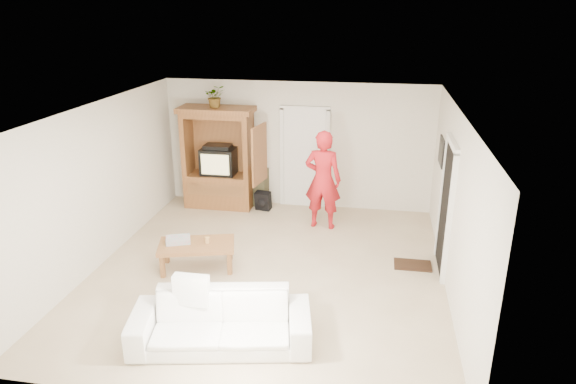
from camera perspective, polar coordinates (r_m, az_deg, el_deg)
name	(u,v)px	position (r m, az deg, el deg)	size (l,w,h in m)	color
floor	(268,271)	(8.32, -2.27, -8.77)	(6.00, 6.00, 0.00)	tan
ceiling	(265,110)	(7.43, -2.55, 9.09)	(6.00, 6.00, 0.00)	white
wall_back	(298,145)	(10.60, 1.08, 5.21)	(5.50, 5.50, 0.00)	silver
wall_front	(201,300)	(5.18, -9.66, -11.78)	(5.50, 5.50, 0.00)	silver
wall_left	(99,185)	(8.77, -20.24, 0.76)	(6.00, 6.00, 0.00)	silver
wall_right	(455,207)	(7.70, 18.02, -1.58)	(6.00, 6.00, 0.00)	silver
armoire	(220,164)	(10.74, -7.57, 3.07)	(1.82, 1.14, 2.10)	#94592D
door_back	(304,159)	(10.62, 1.84, 3.67)	(0.85, 0.05, 2.04)	white
doorway_right	(446,209)	(8.35, 17.15, -1.86)	(0.05, 0.90, 2.04)	black
framed_picture	(442,151)	(9.40, 16.70, 4.33)	(0.03, 0.60, 0.48)	black
doormat	(413,265)	(8.72, 13.69, -7.88)	(0.60, 0.40, 0.02)	#382316
plant	(215,96)	(10.40, -8.10, 10.49)	(0.40, 0.34, 0.44)	#4C7238
man	(323,180)	(9.59, 3.90, 1.36)	(0.69, 0.45, 1.89)	red
sofa	(221,321)	(6.61, -7.45, -14.05)	(2.21, 0.86, 0.65)	white
coffee_table	(197,247)	(8.35, -10.12, -6.01)	(1.32, 0.94, 0.44)	#935F32
towel	(178,240)	(8.41, -12.11, -5.21)	(0.38, 0.28, 0.08)	#F75280
candle	(207,240)	(8.30, -8.98, -5.29)	(0.08, 0.08, 0.10)	tan
backpack_black	(263,201)	(10.63, -2.78, -1.03)	(0.31, 0.18, 0.39)	black
backpack_olive	(257,187)	(10.88, -3.42, 0.59)	(0.42, 0.31, 0.79)	#47442B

